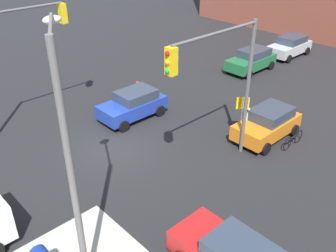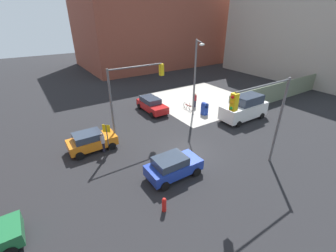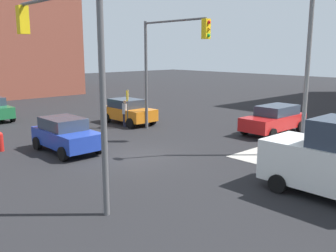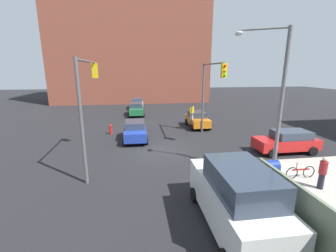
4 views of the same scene
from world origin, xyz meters
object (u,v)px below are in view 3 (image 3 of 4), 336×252
(bicycle_at_crosswalk, at_px, (142,115))
(bicycle_leaning_on_fence, at_px, (324,144))
(street_lamp_corner, at_px, (301,52))
(traffic_signal_nw_corner, at_px, (168,54))
(sedan_red, at_px, (274,119))
(hatchback_orange, at_px, (128,111))
(fire_hydrant, at_px, (1,141))
(coupe_blue, at_px, (66,134))
(mailbox_blue, at_px, (315,146))
(traffic_signal_se_corner, at_px, (65,55))
(pedestrian_crossing, at_px, (125,113))

(bicycle_at_crosswalk, bearing_deg, bicycle_leaning_on_fence, 5.51)
(street_lamp_corner, bearing_deg, traffic_signal_nw_corner, -172.65)
(bicycle_leaning_on_fence, distance_m, bicycle_at_crosswalk, 12.46)
(sedan_red, bearing_deg, street_lamp_corner, -47.43)
(hatchback_orange, height_order, bicycle_at_crosswalk, hatchback_orange)
(street_lamp_corner, height_order, fire_hydrant, street_lamp_corner)
(sedan_red, bearing_deg, bicycle_at_crosswalk, -160.23)
(coupe_blue, bearing_deg, street_lamp_corner, 43.26)
(mailbox_blue, bearing_deg, fire_hydrant, -140.60)
(hatchback_orange, height_order, bicycle_leaning_on_fence, hatchback_orange)
(fire_hydrant, relative_size, bicycle_leaning_on_fence, 0.54)
(street_lamp_corner, relative_size, sedan_red, 1.78)
(traffic_signal_nw_corner, height_order, street_lamp_corner, street_lamp_corner)
(street_lamp_corner, xyz_separation_m, hatchback_orange, (-11.54, -0.87, -3.86))
(fire_hydrant, bearing_deg, hatchback_orange, 99.76)
(traffic_signal_se_corner, xyz_separation_m, mailbox_blue, (3.77, 9.50, -3.87))
(traffic_signal_se_corner, relative_size, pedestrian_crossing, 3.80)
(sedan_red, relative_size, pedestrian_crossing, 2.62)
(bicycle_at_crosswalk, bearing_deg, hatchback_orange, -78.28)
(street_lamp_corner, height_order, hatchback_orange, street_lamp_corner)
(traffic_signal_nw_corner, distance_m, fire_hydrant, 9.94)
(traffic_signal_nw_corner, bearing_deg, mailbox_blue, 3.27)
(fire_hydrant, bearing_deg, bicycle_leaning_on_fence, 47.07)
(traffic_signal_se_corner, xyz_separation_m, bicycle_at_crosswalk, (-9.23, 10.50, -4.28))
(mailbox_blue, bearing_deg, hatchback_orange, -178.22)
(street_lamp_corner, xyz_separation_m, bicycle_leaning_on_fence, (0.58, 1.72, -4.35))
(hatchback_orange, distance_m, bicycle_leaning_on_fence, 12.40)
(street_lamp_corner, distance_m, hatchback_orange, 12.20)
(fire_hydrant, distance_m, bicycle_leaning_on_fence, 15.56)
(mailbox_blue, height_order, pedestrian_crossing, pedestrian_crossing)
(street_lamp_corner, height_order, bicycle_leaning_on_fence, street_lamp_corner)
(traffic_signal_nw_corner, xyz_separation_m, mailbox_blue, (8.75, 0.50, -3.85))
(traffic_signal_nw_corner, bearing_deg, coupe_blue, -92.48)
(bicycle_leaning_on_fence, bearing_deg, mailbox_blue, -74.72)
(traffic_signal_nw_corner, bearing_deg, fire_hydrant, -105.75)
(fire_hydrant, bearing_deg, bicycle_at_crosswalk, 100.03)
(street_lamp_corner, bearing_deg, fire_hydrant, -136.01)
(sedan_red, bearing_deg, fire_hydrant, -116.88)
(traffic_signal_nw_corner, distance_m, mailbox_blue, 9.57)
(coupe_blue, xyz_separation_m, pedestrian_crossing, (-2.98, 5.71, 0.05))
(fire_hydrant, distance_m, sedan_red, 14.88)
(hatchback_orange, bearing_deg, bicycle_leaning_on_fence, 12.08)
(street_lamp_corner, bearing_deg, mailbox_blue, -22.01)
(mailbox_blue, height_order, hatchback_orange, hatchback_orange)
(coupe_blue, distance_m, bicycle_leaning_on_fence, 12.41)
(traffic_signal_se_corner, distance_m, hatchback_orange, 13.31)
(street_lamp_corner, distance_m, bicycle_at_crosswalk, 12.61)
(mailbox_blue, bearing_deg, coupe_blue, -142.57)
(street_lamp_corner, bearing_deg, coupe_blue, -136.74)
(street_lamp_corner, height_order, bicycle_at_crosswalk, street_lamp_corner)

